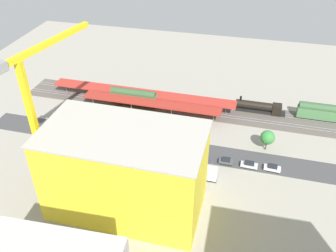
% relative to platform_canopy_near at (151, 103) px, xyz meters
% --- Properties ---
extents(ground_plane, '(185.11, 185.11, 0.00)m').
position_rel_platform_canopy_near_xyz_m(ground_plane, '(-8.74, 13.66, -3.97)').
color(ground_plane, '#9E998C').
rests_on(ground_plane, ground).
extents(rail_bed, '(115.89, 15.29, 0.01)m').
position_rel_platform_canopy_near_xyz_m(rail_bed, '(-8.74, -6.74, -3.97)').
color(rail_bed, '#5B544C').
rests_on(rail_bed, ground).
extents(street_asphalt, '(115.82, 10.84, 0.01)m').
position_rel_platform_canopy_near_xyz_m(street_asphalt, '(-8.74, 17.42, -3.97)').
color(street_asphalt, '#424244').
rests_on(street_asphalt, ground).
extents(track_rails, '(115.68, 8.85, 0.12)m').
position_rel_platform_canopy_near_xyz_m(track_rails, '(-8.74, -6.74, -3.79)').
color(track_rails, '#9E9EA8').
rests_on(track_rails, ground).
extents(platform_canopy_near, '(48.36, 5.45, 4.24)m').
position_rel_platform_canopy_near_xyz_m(platform_canopy_near, '(0.00, 0.00, 0.00)').
color(platform_canopy_near, '#A82D23').
rests_on(platform_canopy_near, ground).
extents(platform_canopy_far, '(67.20, 6.40, 4.07)m').
position_rel_platform_canopy_near_xyz_m(platform_canopy_far, '(5.09, -6.19, -0.15)').
color(platform_canopy_far, '#B73328').
rests_on(platform_canopy_far, ground).
extents(locomotive, '(17.04, 3.16, 5.21)m').
position_rel_platform_canopy_near_xyz_m(locomotive, '(-36.63, -9.46, -2.09)').
color(locomotive, black).
rests_on(locomotive, ground).
extents(passenger_coach, '(16.86, 3.33, 6.01)m').
position_rel_platform_canopy_near_xyz_m(passenger_coach, '(-57.05, -9.47, -0.82)').
color(passenger_coach, black).
rests_on(passenger_coach, ground).
extents(freight_coach_far, '(16.93, 3.09, 6.01)m').
position_rel_platform_canopy_near_xyz_m(freight_coach_far, '(7.66, -4.02, -0.80)').
color(freight_coach_far, black).
rests_on(freight_coach_far, ground).
extents(parked_car_0, '(4.65, 2.13, 1.77)m').
position_rel_platform_canopy_near_xyz_m(parked_car_0, '(-40.94, 20.64, -3.19)').
color(parked_car_0, black).
rests_on(parked_car_0, ground).
extents(parked_car_1, '(4.80, 2.04, 1.77)m').
position_rel_platform_canopy_near_xyz_m(parked_car_1, '(-34.60, 20.80, -3.19)').
color(parked_car_1, black).
rests_on(parked_car_1, ground).
extents(parked_car_2, '(4.13, 1.86, 1.74)m').
position_rel_platform_canopy_near_xyz_m(parked_car_2, '(-28.09, 20.70, -3.21)').
color(parked_car_2, black).
rests_on(parked_car_2, ground).
extents(parked_car_3, '(4.67, 2.07, 1.64)m').
position_rel_platform_canopy_near_xyz_m(parked_car_3, '(-20.85, 21.22, -3.24)').
color(parked_car_3, black).
rests_on(parked_car_3, ground).
extents(parked_car_4, '(4.87, 2.11, 1.69)m').
position_rel_platform_canopy_near_xyz_m(parked_car_4, '(-14.31, 20.45, -3.22)').
color(parked_car_4, black).
rests_on(parked_car_4, ground).
extents(construction_building, '(36.14, 19.80, 21.87)m').
position_rel_platform_canopy_near_xyz_m(construction_building, '(-6.10, 42.44, 6.96)').
color(construction_building, yellow).
rests_on(construction_building, ground).
extents(construction_roof_slab, '(36.75, 20.41, 0.40)m').
position_rel_platform_canopy_near_xyz_m(construction_roof_slab, '(-6.10, 42.44, 18.09)').
color(construction_roof_slab, '#B7B2A8').
rests_on(construction_roof_slab, construction_building).
extents(tower_crane, '(7.76, 28.65, 38.15)m').
position_rel_platform_canopy_near_xyz_m(tower_crane, '(14.82, 39.80, 18.91)').
color(tower_crane, gray).
rests_on(tower_crane, ground).
extents(box_truck_0, '(9.54, 2.74, 3.69)m').
position_rel_platform_canopy_near_xyz_m(box_truck_0, '(-21.86, 28.27, -2.18)').
color(box_truck_0, black).
rests_on(box_truck_0, ground).
extents(street_tree_0, '(5.65, 5.65, 8.28)m').
position_rel_platform_canopy_near_xyz_m(street_tree_0, '(-13.18, 12.77, 1.47)').
color(street_tree_0, brown).
rests_on(street_tree_0, ground).
extents(street_tree_1, '(4.95, 4.95, 7.86)m').
position_rel_platform_canopy_near_xyz_m(street_tree_1, '(6.27, 12.34, 1.39)').
color(street_tree_1, brown).
rests_on(street_tree_1, ground).
extents(street_tree_2, '(4.28, 4.28, 6.62)m').
position_rel_platform_canopy_near_xyz_m(street_tree_2, '(-38.94, 11.48, 0.48)').
color(street_tree_2, brown).
rests_on(street_tree_2, ground).
extents(traffic_light, '(0.50, 0.36, 6.73)m').
position_rel_platform_canopy_near_xyz_m(traffic_light, '(-9.24, 12.46, 0.48)').
color(traffic_light, '#333333').
rests_on(traffic_light, ground).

